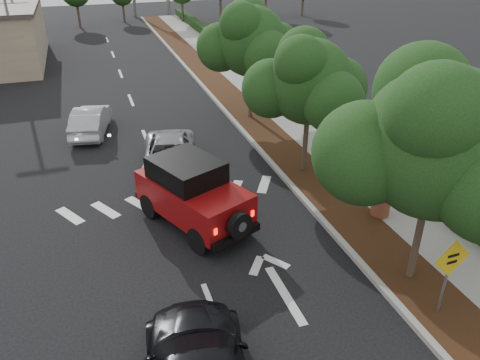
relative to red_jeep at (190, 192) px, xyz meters
name	(u,v)px	position (x,y,z in m)	size (l,w,h in m)	color
ground	(214,311)	(-0.42, -4.36, -1.15)	(120.00, 120.00, 0.00)	black
curb	(238,126)	(4.18, 7.64, -1.07)	(0.20, 70.00, 0.15)	#9E9B93
planting_strip	(257,124)	(5.18, 7.64, -1.09)	(1.80, 70.00, 0.12)	black
sidewalk	(291,120)	(7.08, 7.64, -1.09)	(2.00, 70.00, 0.12)	gray
hedge	(316,111)	(8.48, 7.64, -0.75)	(0.80, 70.00, 0.80)	black
transmission_tower	(153,16)	(5.58, 43.64, -1.15)	(7.00, 4.00, 28.00)	slate
street_tree_near	(409,278)	(5.18, -4.86, -1.15)	(3.80, 3.80, 5.92)	black
street_tree_mid	(303,172)	(5.18, 2.14, -1.15)	(3.20, 3.20, 5.32)	black
street_tree_far	(250,118)	(5.18, 8.64, -1.15)	(3.40, 3.40, 5.62)	black
light_pole_a	(21,74)	(-6.92, 21.64, -1.15)	(2.00, 0.22, 9.00)	slate
light_pole_b	(19,41)	(-7.92, 33.64, -1.15)	(2.00, 0.22, 9.00)	slate
red_jeep	(190,192)	(0.00, 0.00, 0.00)	(3.43, 4.61, 2.26)	black
silver_suv_ahead	(170,155)	(0.08, 4.05, -0.50)	(2.14, 4.64, 1.29)	#94959B
silver_sedan_oncoming	(91,120)	(-2.79, 9.18, -0.48)	(1.40, 4.03, 1.33)	#AAACB2
speed_hump_sign	(449,268)	(4.98, -6.31, 0.40)	(1.05, 0.10, 2.24)	slate
terracotta_planter	(383,194)	(6.18, -1.81, -0.23)	(0.78, 0.78, 1.37)	brown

